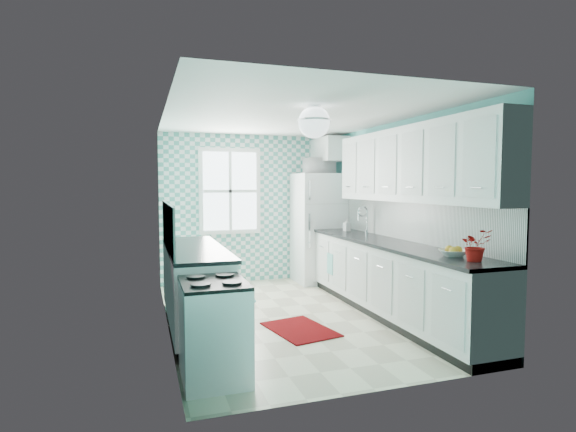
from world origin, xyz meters
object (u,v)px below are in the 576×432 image
object	(u,v)px
stove	(214,328)
sink	(355,234)
fruit_bowl	(453,253)
ceiling_light	(314,122)
fridge	(319,228)
potted_plant	(476,245)
microwave	(319,166)

from	to	relation	value
stove	sink	xyz separation A→B (m)	(2.40, 2.15, 0.49)
sink	fruit_bowl	size ratio (longest dim) A/B	1.99
ceiling_light	fridge	world-z (taller)	ceiling_light
sink	potted_plant	distance (m)	2.50
fridge	microwave	distance (m)	1.06
ceiling_light	potted_plant	size ratio (longest dim) A/B	1.14
fridge	potted_plant	world-z (taller)	fridge
fruit_bowl	potted_plant	xyz separation A→B (m)	(0.00, -0.31, 0.12)
microwave	fridge	bearing A→B (deg)	49.92
stove	fridge	bearing A→B (deg)	56.23
stove	microwave	size ratio (longest dim) A/B	1.73
potted_plant	fridge	bearing A→B (deg)	91.41
ceiling_light	potted_plant	distance (m)	2.03
ceiling_light	microwave	world-z (taller)	ceiling_light
microwave	fruit_bowl	bearing A→B (deg)	87.98
fridge	ceiling_light	bearing A→B (deg)	-114.82
fridge	microwave	bearing A→B (deg)	51.86
sink	microwave	distance (m)	1.58
stove	potted_plant	bearing A→B (deg)	-7.15
ceiling_light	stove	bearing A→B (deg)	-148.20
ceiling_light	sink	world-z (taller)	ceiling_light
potted_plant	microwave	distance (m)	3.78
potted_plant	fruit_bowl	bearing A→B (deg)	90.00
ceiling_light	potted_plant	xyz separation A→B (m)	(1.20, -1.08, -1.23)
ceiling_light	sink	bearing A→B (deg)	49.47
sink	microwave	size ratio (longest dim) A/B	1.13
ceiling_light	potted_plant	bearing A→B (deg)	-42.11
ceiling_light	fruit_bowl	size ratio (longest dim) A/B	1.28
ceiling_light	fridge	distance (m)	3.15
fruit_bowl	potted_plant	world-z (taller)	potted_plant
fridge	potted_plant	bearing A→B (deg)	-90.21
potted_plant	microwave	xyz separation A→B (m)	(-0.09, 3.67, 0.88)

